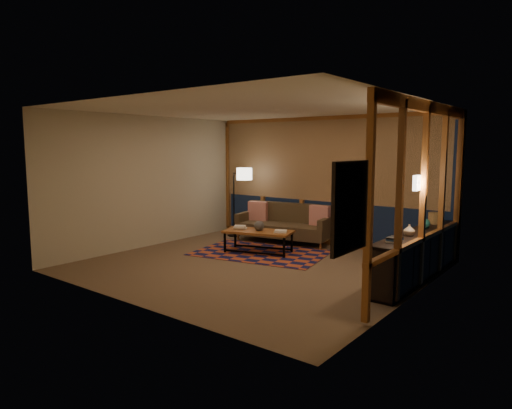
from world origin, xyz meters
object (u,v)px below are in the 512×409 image
Objects in this scene: sofa at (284,224)px; coffee_table at (258,242)px; floor_lamp at (234,202)px; bookshelf at (417,255)px.

sofa is 1.15m from coffee_table.
sofa is at bearing 81.31° from coffee_table.
bookshelf is (4.55, -0.89, -0.43)m from floor_lamp.
coffee_table is (0.16, -1.12, -0.19)m from sofa.
sofa is 1.40m from floor_lamp.
floor_lamp is 4.65m from bookshelf.
floor_lamp is at bearing 168.93° from bookshelf.
floor_lamp reaches higher than sofa.
sofa is 1.25× the size of floor_lamp.
sofa is 1.52× the size of coffee_table.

